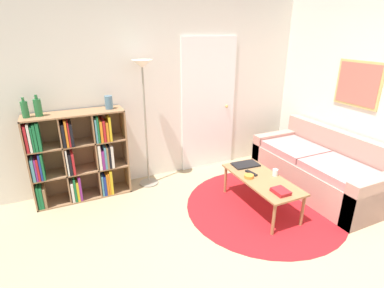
% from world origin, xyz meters
% --- Properties ---
extents(ground_plane, '(14.00, 14.00, 0.00)m').
position_xyz_m(ground_plane, '(0.00, 0.00, 0.00)').
color(ground_plane, tan).
extents(wall_back, '(7.10, 0.11, 2.60)m').
position_xyz_m(wall_back, '(0.03, 2.36, 1.29)').
color(wall_back, silver).
rests_on(wall_back, ground_plane).
extents(wall_right, '(0.08, 5.34, 2.60)m').
position_xyz_m(wall_right, '(2.07, 1.16, 1.30)').
color(wall_right, silver).
rests_on(wall_right, ground_plane).
extents(rug, '(1.94, 1.94, 0.01)m').
position_xyz_m(rug, '(0.70, 0.94, 0.00)').
color(rug, '#B2191E').
rests_on(rug, ground_plane).
extents(bookshelf, '(1.16, 0.34, 1.14)m').
position_xyz_m(bookshelf, '(-1.35, 2.15, 0.57)').
color(bookshelf, '#936B47').
rests_on(bookshelf, ground_plane).
extents(floor_lamp, '(0.26, 0.26, 1.72)m').
position_xyz_m(floor_lamp, '(-0.44, 2.12, 1.38)').
color(floor_lamp, gray).
rests_on(floor_lamp, ground_plane).
extents(couch, '(0.84, 1.82, 0.79)m').
position_xyz_m(couch, '(1.67, 1.02, 0.28)').
color(couch, tan).
rests_on(couch, ground_plane).
extents(coffee_table, '(0.48, 1.07, 0.41)m').
position_xyz_m(coffee_table, '(0.62, 0.95, 0.37)').
color(coffee_table, '#996B42').
rests_on(coffee_table, ground_plane).
extents(laptop, '(0.35, 0.23, 0.02)m').
position_xyz_m(laptop, '(0.65, 1.33, 0.42)').
color(laptop, black).
rests_on(laptop, coffee_table).
extents(bowl, '(0.11, 0.11, 0.04)m').
position_xyz_m(bowl, '(0.49, 1.02, 0.43)').
color(bowl, orange).
rests_on(bowl, coffee_table).
extents(book_stack_on_table, '(0.15, 0.19, 0.04)m').
position_xyz_m(book_stack_on_table, '(0.59, 0.57, 0.43)').
color(book_stack_on_table, '#B21E23').
rests_on(book_stack_on_table, coffee_table).
extents(cup, '(0.06, 0.06, 0.09)m').
position_xyz_m(cup, '(0.81, 0.93, 0.45)').
color(cup, white).
rests_on(cup, coffee_table).
extents(remote, '(0.07, 0.18, 0.02)m').
position_xyz_m(remote, '(0.57, 1.09, 0.42)').
color(remote, black).
rests_on(remote, coffee_table).
extents(bottle_left, '(0.08, 0.08, 0.23)m').
position_xyz_m(bottle_left, '(-1.82, 2.14, 1.24)').
color(bottle_left, '#236633').
rests_on(bottle_left, bookshelf).
extents(bottle_middle, '(0.08, 0.08, 0.25)m').
position_xyz_m(bottle_middle, '(-1.68, 2.14, 1.24)').
color(bottle_middle, '#236633').
rests_on(bottle_middle, bookshelf).
extents(vase_on_shelf, '(0.09, 0.09, 0.17)m').
position_xyz_m(vase_on_shelf, '(-0.89, 2.15, 1.22)').
color(vase_on_shelf, slate).
rests_on(vase_on_shelf, bookshelf).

